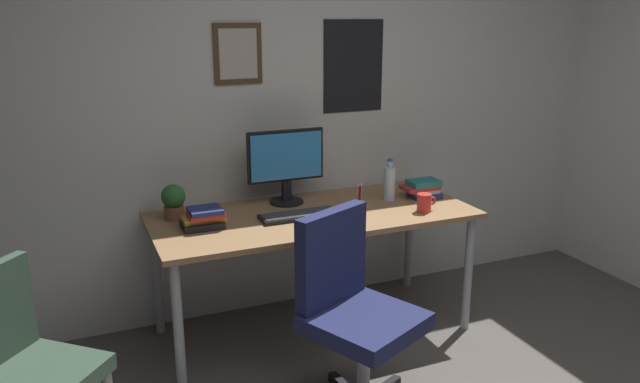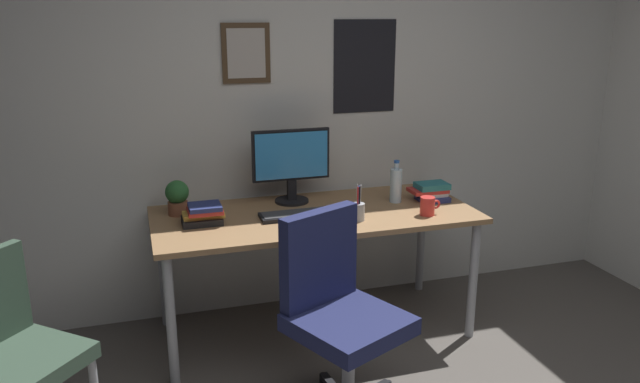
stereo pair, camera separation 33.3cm
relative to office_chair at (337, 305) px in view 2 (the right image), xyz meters
The scene contains 13 objects.
wall_back 1.46m from the office_chair, 77.02° to the left, with size 4.40×0.10×2.60m.
desk 0.76m from the office_chair, 81.20° to the left, with size 1.80×0.79×0.73m.
office_chair is the anchor object (origin of this frame).
side_chair 1.38m from the office_chair, behind, with size 0.59×0.59×0.88m.
monitor 1.07m from the office_chair, 87.58° to the left, with size 0.46×0.20×0.43m.
keyboard 0.72m from the office_chair, 89.29° to the left, with size 0.43×0.15×0.03m.
computer_mouse 0.76m from the office_chair, 64.99° to the left, with size 0.06×0.11×0.04m.
water_bottle 1.06m from the office_chair, 51.37° to the left, with size 0.07×0.07×0.25m.
coffee_mug_near 0.90m from the office_chair, 35.96° to the left, with size 0.12×0.08×0.10m.
potted_plant 1.16m from the office_chair, 123.99° to the left, with size 0.13×0.13×0.19m.
pen_cup 0.66m from the office_chair, 60.80° to the left, with size 0.07×0.07×0.20m.
book_stack_left 1.16m from the office_chair, 41.86° to the left, with size 0.23×0.17×0.11m.
book_stack_right 0.92m from the office_chair, 124.91° to the left, with size 0.22×0.16×0.11m.
Camera 2 is at (-1.11, -1.48, 1.81)m, focal length 34.67 mm.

